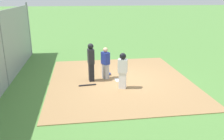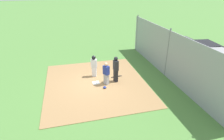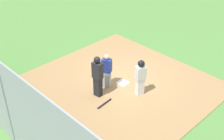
# 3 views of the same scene
# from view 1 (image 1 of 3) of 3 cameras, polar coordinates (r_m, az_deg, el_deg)

# --- Properties ---
(ground_plane) EXTENTS (140.00, 140.00, 0.00)m
(ground_plane) POSITION_cam_1_polar(r_m,az_deg,el_deg) (11.05, 1.90, -2.56)
(ground_plane) COLOR #51843D
(dirt_infield) EXTENTS (7.20, 6.40, 0.03)m
(dirt_infield) POSITION_cam_1_polar(r_m,az_deg,el_deg) (11.05, 1.90, -2.49)
(dirt_infield) COLOR #9E774C
(dirt_infield) RESTS_ON ground_plane
(home_plate) EXTENTS (0.48, 0.48, 0.02)m
(home_plate) POSITION_cam_1_polar(r_m,az_deg,el_deg) (11.04, 1.90, -2.37)
(home_plate) COLOR white
(home_plate) RESTS_ON dirt_infield
(catcher) EXTENTS (0.46, 0.41, 1.50)m
(catcher) POSITION_cam_1_polar(r_m,az_deg,el_deg) (11.00, -1.58, 1.73)
(catcher) COLOR #9E9EA3
(catcher) RESTS_ON dirt_infield
(umpire) EXTENTS (0.41, 0.31, 1.75)m
(umpire) POSITION_cam_1_polar(r_m,az_deg,el_deg) (10.71, -5.07, 2.06)
(umpire) COLOR black
(umpire) RESTS_ON dirt_infield
(runner) EXTENTS (0.37, 0.44, 1.54)m
(runner) POSITION_cam_1_polar(r_m,az_deg,el_deg) (9.83, 2.58, 0.29)
(runner) COLOR silver
(runner) RESTS_ON dirt_infield
(baseball_bat) EXTENTS (0.13, 0.76, 0.06)m
(baseball_bat) POSITION_cam_1_polar(r_m,az_deg,el_deg) (10.41, -5.96, -3.62)
(baseball_bat) COLOR black
(baseball_bat) RESTS_ON dirt_infield
(catcher_mask) EXTENTS (0.24, 0.20, 0.12)m
(catcher_mask) POSITION_cam_1_polar(r_m,az_deg,el_deg) (11.71, -0.77, -0.90)
(catcher_mask) COLOR navy
(catcher_mask) RESTS_ON dirt_infield
(backstop_fence) EXTENTS (12.00, 0.10, 3.35)m
(backstop_fence) POSITION_cam_1_polar(r_m,az_deg,el_deg) (10.91, -24.78, 4.29)
(backstop_fence) COLOR #93999E
(backstop_fence) RESTS_ON ground_plane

